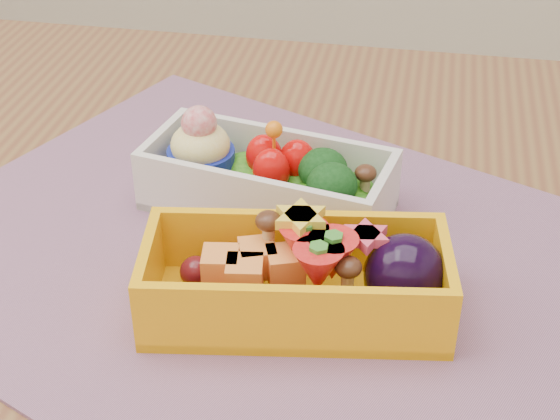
% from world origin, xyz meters
% --- Properties ---
extents(table, '(1.20, 0.80, 0.75)m').
position_xyz_m(table, '(0.00, 0.00, 0.65)').
color(table, brown).
rests_on(table, ground).
extents(placemat, '(0.60, 0.54, 0.00)m').
position_xyz_m(placemat, '(0.01, 0.02, 0.75)').
color(placemat, gray).
rests_on(placemat, table).
extents(bento_white, '(0.19, 0.11, 0.07)m').
position_xyz_m(bento_white, '(-0.00, 0.08, 0.78)').
color(bento_white, silver).
rests_on(bento_white, placemat).
extents(bento_yellow, '(0.19, 0.11, 0.06)m').
position_xyz_m(bento_yellow, '(0.04, -0.03, 0.78)').
color(bento_yellow, '#FAAC0C').
rests_on(bento_yellow, placemat).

